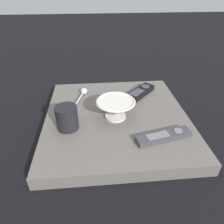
{
  "coord_description": "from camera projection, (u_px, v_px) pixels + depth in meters",
  "views": [
    {
      "loc": [
        -0.68,
        0.08,
        0.52
      ],
      "look_at": [
        -0.01,
        0.02,
        0.07
      ],
      "focal_mm": 32.89,
      "sensor_mm": 36.0,
      "label": 1
    }
  ],
  "objects": [
    {
      "name": "ground_plane",
      "position": [
        116.0,
        124.0,
        0.86
      ],
      "size": [
        6.0,
        6.0,
        0.0
      ],
      "primitive_type": "plane",
      "color": "black"
    },
    {
      "name": "table",
      "position": [
        116.0,
        119.0,
        0.84
      ],
      "size": [
        0.59,
        0.56,
        0.05
      ],
      "color": "#5B5651",
      "rests_on": "ground"
    },
    {
      "name": "cereal_bowl",
      "position": [
        116.0,
        108.0,
        0.79
      ],
      "size": [
        0.15,
        0.15,
        0.07
      ],
      "color": "beige",
      "rests_on": "table"
    },
    {
      "name": "coffee_mug",
      "position": [
        67.0,
        117.0,
        0.73
      ],
      "size": [
        0.11,
        0.08,
        0.09
      ],
      "color": "black",
      "rests_on": "table"
    },
    {
      "name": "teaspoon",
      "position": [
        83.0,
        92.0,
        0.96
      ],
      "size": [
        0.13,
        0.05,
        0.03
      ],
      "color": "silver",
      "rests_on": "table"
    },
    {
      "name": "tv_remote_near",
      "position": [
        139.0,
        93.0,
        0.96
      ],
      "size": [
        0.17,
        0.17,
        0.03
      ],
      "color": "black",
      "rests_on": "table"
    },
    {
      "name": "tv_remote_far",
      "position": [
        164.0,
        136.0,
        0.7
      ],
      "size": [
        0.09,
        0.2,
        0.02
      ],
      "color": "#38383D",
      "rests_on": "table"
    }
  ]
}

